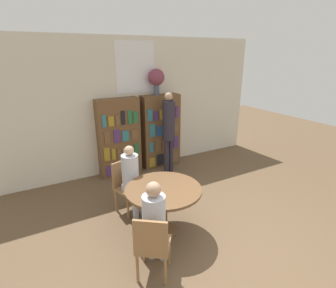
# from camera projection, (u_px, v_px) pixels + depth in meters

# --- Properties ---
(ground_plane) EXTENTS (16.00, 16.00, 0.00)m
(ground_plane) POSITION_uv_depth(u_px,v_px,m) (236.00, 253.00, 3.67)
(ground_plane) COLOR brown
(wall_back) EXTENTS (6.40, 0.07, 3.00)m
(wall_back) POSITION_uv_depth(u_px,v_px,m) (136.00, 105.00, 6.02)
(wall_back) COLOR beige
(wall_back) RESTS_ON ground_plane
(bookshelf_left) EXTENTS (0.93, 0.34, 1.74)m
(bookshelf_left) POSITION_uv_depth(u_px,v_px,m) (119.00, 138.00, 5.83)
(bookshelf_left) COLOR brown
(bookshelf_left) RESTS_ON ground_plane
(bookshelf_right) EXTENTS (0.93, 0.34, 1.74)m
(bookshelf_right) POSITION_uv_depth(u_px,v_px,m) (161.00, 131.00, 6.31)
(bookshelf_right) COLOR brown
(bookshelf_right) RESTS_ON ground_plane
(flower_vase) EXTENTS (0.37, 0.37, 0.58)m
(flower_vase) POSITION_uv_depth(u_px,v_px,m) (156.00, 78.00, 5.86)
(flower_vase) COLOR #475166
(flower_vase) RESTS_ON bookshelf_right
(reading_table) EXTENTS (1.15, 1.15, 0.76)m
(reading_table) POSITION_uv_depth(u_px,v_px,m) (163.00, 196.00, 3.92)
(reading_table) COLOR brown
(reading_table) RESTS_ON ground_plane
(chair_near_camera) EXTENTS (0.56, 0.56, 0.90)m
(chair_near_camera) POSITION_uv_depth(u_px,v_px,m) (152.00, 244.00, 3.11)
(chair_near_camera) COLOR olive
(chair_near_camera) RESTS_ON ground_plane
(chair_left_side) EXTENTS (0.50, 0.50, 0.90)m
(chair_left_side) POSITION_uv_depth(u_px,v_px,m) (126.00, 183.00, 4.55)
(chair_left_side) COLOR olive
(chair_left_side) RESTS_ON ground_plane
(seated_reader_left) EXTENTS (0.37, 0.41, 1.23)m
(seated_reader_left) POSITION_uv_depth(u_px,v_px,m) (132.00, 176.00, 4.37)
(seated_reader_left) COLOR #B2B7C6
(seated_reader_left) RESTS_ON ground_plane
(seated_reader_right) EXTENTS (0.42, 0.43, 1.25)m
(seated_reader_right) POSITION_uv_depth(u_px,v_px,m) (155.00, 220.00, 3.20)
(seated_reader_right) COLOR #B2B7C6
(seated_reader_right) RESTS_ON ground_plane
(librarian_standing) EXTENTS (0.28, 0.55, 1.86)m
(librarian_standing) POSITION_uv_depth(u_px,v_px,m) (169.00, 126.00, 5.78)
(librarian_standing) COLOR #28232D
(librarian_standing) RESTS_ON ground_plane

